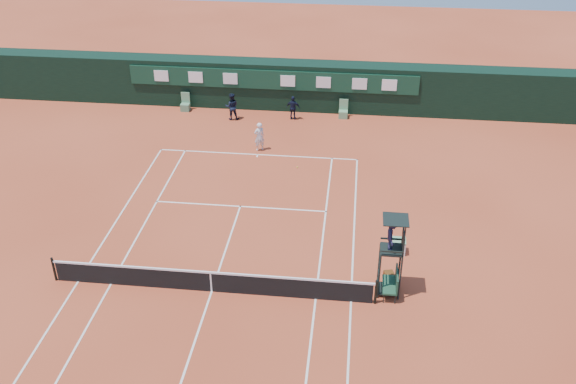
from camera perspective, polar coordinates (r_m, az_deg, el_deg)
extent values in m
plane|color=#B94A2B|center=(25.77, -6.79, -8.76)|extent=(90.00, 90.00, 0.00)
cube|color=white|center=(35.57, -2.71, 3.34)|extent=(11.05, 0.08, 0.01)
cube|color=silver|center=(25.24, 5.62, -9.66)|extent=(0.08, 23.85, 0.01)
cube|color=silver|center=(27.41, -18.15, -7.56)|extent=(0.08, 23.85, 0.01)
cube|color=silver|center=(25.26, 2.47, -9.47)|extent=(0.08, 23.85, 0.01)
cube|color=silver|center=(26.91, -15.45, -7.87)|extent=(0.08, 23.85, 0.01)
cube|color=white|center=(30.86, -4.26, -1.29)|extent=(8.31, 0.08, 0.01)
cube|color=silver|center=(25.77, -6.79, -8.75)|extent=(0.08, 12.88, 0.01)
cube|color=white|center=(35.44, -2.75, 3.23)|extent=(0.08, 0.30, 0.01)
cube|color=black|center=(25.49, -6.85, -7.98)|extent=(12.60, 0.04, 0.90)
cube|color=white|center=(25.20, -6.92, -7.12)|extent=(12.80, 0.06, 0.08)
cube|color=white|center=(25.49, -6.86, -7.96)|extent=(0.06, 0.05, 0.92)
cylinder|color=black|center=(24.92, 7.81, -8.81)|extent=(0.10, 0.10, 1.10)
cylinder|color=black|center=(27.47, -20.08, -6.45)|extent=(0.10, 0.10, 1.10)
cube|color=black|center=(41.17, -1.28, 9.54)|extent=(40.00, 1.50, 3.00)
cube|color=#0F3724|center=(40.20, -1.44, 9.93)|extent=(18.00, 0.10, 1.20)
cube|color=white|center=(41.63, -11.20, 10.09)|extent=(0.90, 0.04, 0.70)
cube|color=white|center=(41.04, -8.22, 10.06)|extent=(0.90, 0.04, 0.70)
cube|color=white|center=(40.56, -5.16, 10.00)|extent=(0.90, 0.04, 0.70)
cube|color=white|center=(40.02, -0.02, 9.84)|extent=(0.90, 0.04, 0.70)
cube|color=silver|center=(39.85, 3.17, 9.70)|extent=(0.90, 0.04, 0.70)
cube|color=white|center=(39.80, 6.38, 9.53)|extent=(0.90, 0.04, 0.70)
cube|color=white|center=(39.85, 9.00, 9.37)|extent=(0.90, 0.04, 0.70)
cube|color=#53805C|center=(41.52, -9.11, 7.46)|extent=(0.55, 0.50, 0.46)
cube|color=#5F9167|center=(41.50, -9.10, 8.30)|extent=(0.55, 0.06, 0.70)
cube|color=#5E9062|center=(40.12, 4.92, 6.90)|extent=(0.55, 0.50, 0.46)
cube|color=#5F9266|center=(40.10, 4.97, 7.77)|extent=(0.55, 0.06, 0.70)
cylinder|color=black|center=(24.92, 8.09, -7.51)|extent=(0.07, 0.07, 2.00)
cylinder|color=black|center=(25.55, 8.08, -6.42)|extent=(0.07, 0.07, 2.00)
cylinder|color=black|center=(24.97, 9.94, -7.60)|extent=(0.07, 0.07, 2.00)
cylinder|color=black|center=(25.61, 9.87, -6.50)|extent=(0.07, 0.07, 2.00)
cube|color=black|center=(24.65, 9.19, -5.08)|extent=(0.85, 0.85, 0.08)
cube|color=black|center=(24.44, 10.20, -4.35)|extent=(0.06, 0.85, 0.80)
cube|color=black|center=(24.18, 9.25, -5.25)|extent=(0.85, 0.05, 0.06)
cube|color=black|center=(24.87, 9.20, -4.13)|extent=(0.85, 0.05, 0.06)
cylinder|color=black|center=(23.86, 10.34, -4.01)|extent=(0.04, 0.04, 1.00)
cylinder|color=black|center=(24.52, 10.26, -2.95)|extent=(0.04, 0.04, 1.00)
cube|color=black|center=(23.89, 9.57, -2.43)|extent=(0.95, 0.95, 0.04)
cube|color=black|center=(25.78, 8.84, -8.50)|extent=(0.80, 0.80, 0.05)
cube|color=black|center=(25.60, 7.99, -8.02)|extent=(0.04, 0.80, 0.04)
cube|color=black|center=(25.36, 8.05, -7.32)|extent=(0.04, 0.80, 0.04)
cube|color=black|center=(25.11, 8.12, -6.60)|extent=(0.04, 0.80, 0.04)
cube|color=black|center=(24.88, 8.18, -5.86)|extent=(0.04, 0.80, 0.04)
imported|color=black|center=(24.26, 9.20, -3.78)|extent=(0.47, 0.82, 1.28)
cube|color=#1A432C|center=(25.50, 9.02, -8.17)|extent=(0.55, 1.20, 0.08)
cube|color=#173B29|center=(25.30, 9.65, -7.57)|extent=(0.06, 1.20, 0.60)
cylinder|color=black|center=(25.21, 8.50, -9.35)|extent=(0.04, 0.04, 0.41)
cylinder|color=black|center=(25.24, 9.51, -9.40)|extent=(0.04, 0.04, 0.41)
cylinder|color=black|center=(26.06, 8.46, -7.81)|extent=(0.04, 0.04, 0.41)
cylinder|color=black|center=(26.09, 9.43, -7.86)|extent=(0.04, 0.04, 0.41)
cube|color=black|center=(26.26, 9.10, -7.67)|extent=(0.58, 0.92, 0.32)
cube|color=silver|center=(27.90, 9.81, -4.81)|extent=(0.55, 0.55, 0.60)
cube|color=#62966A|center=(27.72, 9.86, -4.27)|extent=(0.57, 0.57, 0.05)
sphere|color=#D5E134|center=(34.16, 0.82, 2.22)|extent=(0.07, 0.07, 0.07)
imported|color=silver|center=(35.72, -2.57, 4.95)|extent=(0.73, 0.66, 1.66)
imported|color=black|center=(39.68, -5.02, 7.58)|extent=(0.92, 0.77, 1.69)
imported|color=black|center=(39.56, 0.46, 7.48)|extent=(0.91, 0.43, 1.50)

